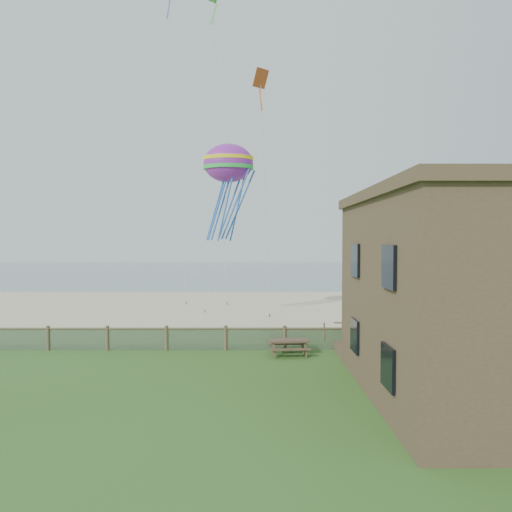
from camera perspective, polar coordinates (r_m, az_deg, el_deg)
The scene contains 9 objects.
ground at distance 17.91m, azimuth -5.06°, elevation -16.20°, with size 160.00×160.00×0.00m, color #35571D.
sand_beach at distance 39.38m, azimuth -2.33°, elevation -6.16°, with size 72.00×20.00×0.02m, color #C9B891.
ocean at distance 83.15m, azimuth -1.19°, elevation -1.85°, with size 160.00×68.00×0.02m, color slate.
chainlink_fence at distance 23.54m, azimuth -3.80°, elevation -10.37°, with size 36.20×0.20×1.25m, color brown, non-canonical shape.
motel_deck at distance 25.37m, azimuth 27.36°, elevation -10.38°, with size 15.00×2.00×0.50m, color brown.
picnic_table at distance 22.62m, azimuth 4.12°, elevation -11.25°, with size 1.94×1.46×0.82m, color brown, non-canonical shape.
octopus_kite at distance 32.19m, azimuth -3.47°, elevation 8.25°, with size 3.51×2.48×7.23m, color #EC254E, non-canonical shape.
kite_red at distance 30.43m, azimuth 0.59°, elevation 20.37°, with size 1.16×0.70×2.24m, color #BF4D21, non-canonical shape.
kite_green at distance 39.37m, azimuth -5.38°, elevation 28.90°, with size 1.15×0.70×2.67m, color green, non-canonical shape.
Camera 1 is at (1.46, -16.95, 5.59)m, focal length 32.00 mm.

